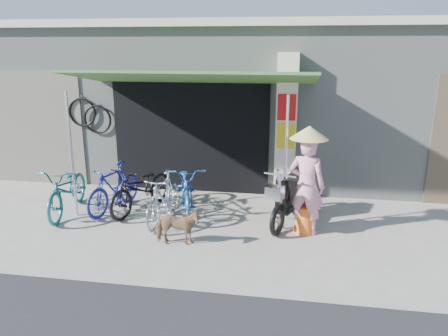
% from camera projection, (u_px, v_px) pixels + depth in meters
% --- Properties ---
extents(ground, '(80.00, 80.00, 0.00)m').
position_uv_depth(ground, '(226.00, 243.00, 7.15)').
color(ground, '#9E988F').
rests_on(ground, ground).
extents(bicycle_shop, '(12.30, 5.30, 3.66)m').
position_uv_depth(bicycle_shop, '(257.00, 96.00, 11.49)').
color(bicycle_shop, gray).
rests_on(bicycle_shop, ground).
extents(shop_pillar, '(0.42, 0.44, 3.00)m').
position_uv_depth(shop_pillar, '(286.00, 128.00, 8.93)').
color(shop_pillar, beige).
rests_on(shop_pillar, ground).
extents(awning, '(4.60, 1.88, 2.72)m').
position_uv_depth(awning, '(192.00, 80.00, 8.15)').
color(awning, '#37642D').
rests_on(awning, ground).
extents(neighbour_left, '(2.60, 0.06, 2.60)m').
position_uv_depth(neighbour_left, '(30.00, 128.00, 10.04)').
color(neighbour_left, '#6B665B').
rests_on(neighbour_left, ground).
extents(bike_teal, '(0.88, 1.90, 0.96)m').
position_uv_depth(bike_teal, '(68.00, 189.00, 8.33)').
color(bike_teal, '#18696C').
rests_on(bike_teal, ground).
extents(bike_blue, '(0.82, 1.63, 0.94)m').
position_uv_depth(bike_blue, '(114.00, 188.00, 8.44)').
color(bike_blue, navy).
rests_on(bike_blue, ground).
extents(bike_black, '(1.15, 1.88, 0.93)m').
position_uv_depth(bike_black, '(142.00, 188.00, 8.45)').
color(bike_black, black).
rests_on(bike_black, ground).
extents(bike_silver, '(0.58, 1.57, 0.92)m').
position_uv_depth(bike_silver, '(164.00, 198.00, 7.91)').
color(bike_silver, silver).
rests_on(bike_silver, ground).
extents(bike_navy, '(1.17, 1.99, 0.99)m').
position_uv_depth(bike_navy, '(187.00, 188.00, 8.39)').
color(bike_navy, '#205395').
rests_on(bike_navy, ground).
extents(street_dog, '(0.77, 0.43, 0.62)m').
position_uv_depth(street_dog, '(177.00, 227.00, 7.02)').
color(street_dog, '#987650').
rests_on(street_dog, ground).
extents(moped, '(0.83, 1.86, 1.09)m').
position_uv_depth(moped, '(292.00, 196.00, 7.94)').
color(moped, black).
rests_on(moped, ground).
extents(nun, '(0.71, 0.64, 1.87)m').
position_uv_depth(nun, '(307.00, 182.00, 7.34)').
color(nun, pink).
rests_on(nun, ground).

